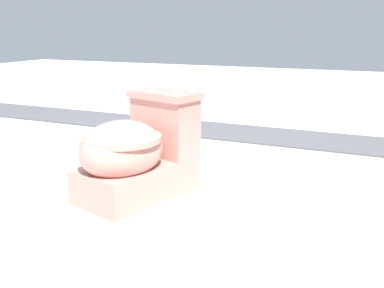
# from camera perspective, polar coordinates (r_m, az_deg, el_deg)

# --- Properties ---
(ground_plane) EXTENTS (14.00, 14.00, 0.00)m
(ground_plane) POSITION_cam_1_polar(r_m,az_deg,el_deg) (2.57, -5.31, -4.25)
(ground_plane) COLOR beige
(gravel_strip) EXTENTS (0.56, 8.00, 0.01)m
(gravel_strip) POSITION_cam_1_polar(r_m,az_deg,el_deg) (3.51, 11.77, 0.84)
(gravel_strip) COLOR #4C4C51
(gravel_strip) RESTS_ON ground
(toilet) EXTENTS (0.71, 0.53, 0.52)m
(toilet) POSITION_cam_1_polar(r_m,az_deg,el_deg) (2.24, -7.09, -1.19)
(toilet) COLOR tan
(toilet) RESTS_ON ground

